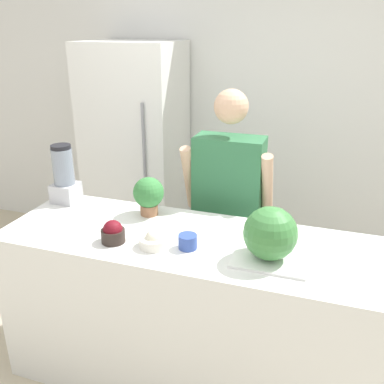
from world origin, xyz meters
TOP-DOWN VIEW (x-y plane):
  - wall_back at (0.00, 2.03)m, footprint 8.00×0.06m
  - counter_island at (0.00, 0.35)m, footprint 2.06×0.70m
  - refrigerator at (-0.94, 1.66)m, footprint 0.77×0.66m
  - person at (0.05, 0.96)m, footprint 0.58×0.26m
  - cutting_board at (0.44, 0.26)m, footprint 0.36×0.27m
  - watermelon at (0.43, 0.26)m, footprint 0.26×0.26m
  - bowl_cherries at (-0.36, 0.18)m, footprint 0.12×0.12m
  - bowl_cream at (-0.14, 0.20)m, footprint 0.15×0.15m
  - bowl_small_blue at (0.02, 0.24)m, footprint 0.09×0.09m
  - blender at (-0.91, 0.57)m, footprint 0.15×0.15m
  - potted_plant at (-0.33, 0.56)m, footprint 0.18×0.18m

SIDE VIEW (x-z plane):
  - counter_island at x=0.00m, z-range 0.00..0.93m
  - person at x=0.05m, z-range 0.02..1.64m
  - refrigerator at x=-0.94m, z-range 0.00..1.86m
  - cutting_board at x=0.44m, z-range 0.93..0.94m
  - bowl_cream at x=-0.14m, z-range 0.92..1.01m
  - bowl_small_blue at x=0.02m, z-range 0.93..1.00m
  - bowl_cherries at x=-0.36m, z-range 0.92..1.04m
  - potted_plant at x=-0.33m, z-range 0.94..1.17m
  - watermelon at x=0.43m, z-range 0.94..1.20m
  - blender at x=-0.91m, z-range 0.92..1.29m
  - wall_back at x=0.00m, z-range 0.00..2.60m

